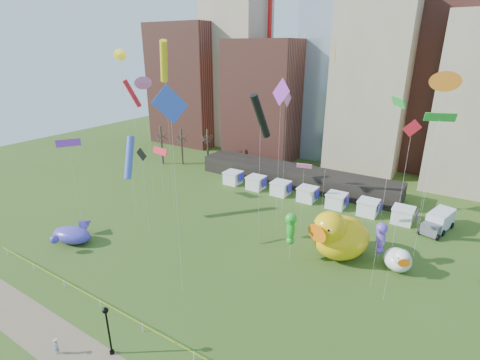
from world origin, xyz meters
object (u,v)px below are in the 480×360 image
Objects in this scene: lamppost at (108,326)px; woman at (56,347)px; seahorse_green at (291,226)px; whale_inflatable at (73,234)px; small_duck at (398,259)px; box_truck at (439,221)px; seahorse_purple at (381,236)px; big_duck at (339,235)px.

lamppost is 3.41× the size of woman.
woman is at bearing -121.97° from seahorse_green.
whale_inflatable is 1.47× the size of lamppost.
woman is at bearing -146.75° from lamppost.
lamppost is (-18.06, -25.95, 1.49)m from small_duck.
small_duck is 0.95× the size of lamppost.
lamppost reaches higher than small_duck.
whale_inflatable is 1.05× the size of box_truck.
woman is (-19.61, -28.88, -2.91)m from seahorse_purple.
small_duck is 0.65× the size of whale_inflatable.
seahorse_purple reaches higher than small_duck.
seahorse_purple is at bearing -96.56° from box_truck.
whale_inflatable is at bearing -128.62° from box_truck.
seahorse_purple is 3.75× the size of woman.
small_duck is 13.83m from box_truck.
seahorse_purple is at bearing 59.11° from lamppost.
small_duck is at bearing 3.74° from seahorse_purple.
lamppost is at bearing -107.16° from seahorse_purple.
big_duck is at bearing 50.61° from woman.
small_duck is at bearing 30.99° from big_duck.
seahorse_green reaches higher than box_truck.
seahorse_green is 0.89× the size of whale_inflatable.
whale_inflatable is at bearing -141.08° from seahorse_purple.
whale_inflatable is (-26.23, -11.27, -3.57)m from seahorse_green.
whale_inflatable is 5.03× the size of woman.
seahorse_purple is (4.56, 1.41, 0.62)m from big_duck.
big_duck reaches higher than seahorse_purple.
seahorse_purple is 1.10× the size of lamppost.
lamppost is 44.72m from box_truck.
big_duck is 1.77× the size of seahorse_purple.
lamppost is 0.71× the size of box_truck.
small_duck reaches higher than woman.
small_duck is 3.25× the size of woman.
lamppost reaches higher than woman.
seahorse_purple is 30.72m from lamppost.
seahorse_green is 4.49× the size of woman.
woman is (15.78, -12.23, -0.40)m from whale_inflatable.
woman is at bearing -110.45° from seahorse_purple.
seahorse_green is 28.77m from whale_inflatable.
seahorse_green is 22.06m from lamppost.
whale_inflatable is (-35.39, -16.65, -2.51)m from seahorse_purple.
seahorse_green is at bearing 178.74° from small_duck.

